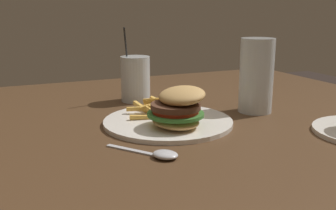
{
  "coord_description": "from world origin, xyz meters",
  "views": [
    {
      "loc": [
        0.71,
        -0.43,
        0.97
      ],
      "look_at": [
        -0.08,
        -0.09,
        0.75
      ],
      "focal_mm": 42.0,
      "sensor_mm": 36.0,
      "label": 1
    }
  ],
  "objects_px": {
    "beer_glass": "(256,77)",
    "spoon": "(161,154)",
    "juice_glass": "(135,81)",
    "meal_plate_near": "(172,114)"
  },
  "relations": [
    {
      "from": "beer_glass",
      "to": "spoon",
      "type": "relative_size",
      "value": 1.38
    },
    {
      "from": "spoon",
      "to": "juice_glass",
      "type": "bearing_deg",
      "value": 129.7
    },
    {
      "from": "beer_glass",
      "to": "juice_glass",
      "type": "relative_size",
      "value": 0.9
    },
    {
      "from": "meal_plate_near",
      "to": "spoon",
      "type": "distance_m",
      "value": 0.19
    },
    {
      "from": "beer_glass",
      "to": "spoon",
      "type": "bearing_deg",
      "value": -59.98
    },
    {
      "from": "beer_glass",
      "to": "juice_glass",
      "type": "bearing_deg",
      "value": -134.26
    },
    {
      "from": "meal_plate_near",
      "to": "juice_glass",
      "type": "bearing_deg",
      "value": 178.4
    },
    {
      "from": "meal_plate_near",
      "to": "spoon",
      "type": "height_order",
      "value": "meal_plate_near"
    },
    {
      "from": "meal_plate_near",
      "to": "beer_glass",
      "type": "bearing_deg",
      "value": 98.33
    },
    {
      "from": "juice_glass",
      "to": "spoon",
      "type": "distance_m",
      "value": 0.45
    }
  ]
}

